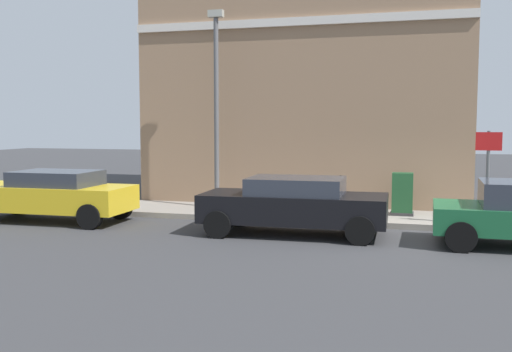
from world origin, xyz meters
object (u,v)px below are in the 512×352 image
bollard_near_cabinet (340,192)px  street_sign (488,164)px  car_yellow (52,194)px  bollard_far_kerb (266,196)px  car_black (294,204)px  utility_cabinet (402,196)px  lamppost (216,100)px

bollard_near_cabinet → street_sign: bearing=-109.2°
car_yellow → bollard_far_kerb: bearing=-165.9°
car_black → street_sign: 4.79m
utility_cabinet → lamppost: size_ratio=0.20×
utility_cabinet → car_black: bearing=139.5°
street_sign → bollard_far_kerb: bearing=89.9°
bollard_near_cabinet → street_sign: street_sign is taller
bollard_near_cabinet → car_black: bearing=166.3°
car_black → bollard_near_cabinet: car_black is taller
car_black → bollard_far_kerb: 1.98m
car_black → bollard_near_cabinet: 3.00m
car_black → car_yellow: car_yellow is taller
car_yellow → street_sign: size_ratio=1.92×
bollard_far_kerb → street_sign: bearing=-90.1°
car_black → lamppost: (2.81, 2.91, 2.57)m
car_black → car_yellow: 6.66m
street_sign → lamppost: bearing=80.8°
bollard_far_kerb → utility_cabinet: bearing=-71.5°
car_yellow → bollard_near_cabinet: 7.88m
car_black → lamppost: bearing=-45.4°
car_yellow → bollard_far_kerb: size_ratio=4.25×
car_yellow → bollard_far_kerb: 5.74m
car_black → car_yellow: size_ratio=0.99×
car_yellow → lamppost: 5.28m
utility_cabinet → street_sign: 2.53m
utility_cabinet → bollard_far_kerb: bearing=108.5°
street_sign → car_black: bearing=110.2°
bollard_far_kerb → street_sign: street_sign is taller
car_black → bollard_near_cabinet: size_ratio=4.20×
car_yellow → street_sign: bearing=-173.4°
bollard_near_cabinet → bollard_far_kerb: size_ratio=1.00×
utility_cabinet → lamppost: (-0.01, 5.31, 2.62)m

